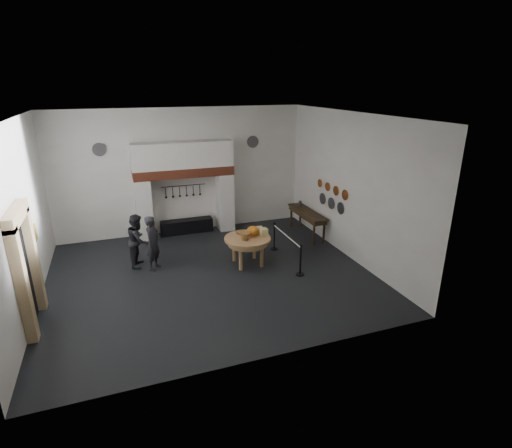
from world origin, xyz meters
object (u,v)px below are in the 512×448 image
object	(u,v)px
visitor_near	(153,243)
barrier_post_far	(274,237)
side_table	(307,212)
work_table	(248,239)
visitor_far	(138,240)
iron_range	(187,226)
barrier_post_near	(301,261)

from	to	relation	value
visitor_near	barrier_post_far	distance (m)	3.95
visitor_near	side_table	size ratio (longest dim) A/B	0.76
work_table	visitor_far	world-z (taller)	visitor_far
iron_range	barrier_post_near	xyz separation A→B (m)	(2.46, -4.58, 0.20)
visitor_far	barrier_post_far	bearing A→B (deg)	-77.49
iron_range	side_table	bearing A→B (deg)	-22.58
side_table	barrier_post_near	xyz separation A→B (m)	(-1.64, -2.88, -0.42)
barrier_post_near	side_table	bearing A→B (deg)	60.27
work_table	visitor_near	bearing A→B (deg)	166.98
visitor_near	barrier_post_far	bearing A→B (deg)	-54.59
work_table	barrier_post_near	distance (m)	1.76
side_table	barrier_post_near	size ratio (longest dim) A/B	2.44
side_table	iron_range	bearing A→B (deg)	157.42
work_table	barrier_post_far	xyz separation A→B (m)	(1.20, 0.77, -0.39)
barrier_post_far	barrier_post_near	bearing A→B (deg)	-90.00
work_table	barrier_post_far	distance (m)	1.48
iron_range	work_table	size ratio (longest dim) A/B	1.34
visitor_far	barrier_post_far	xyz separation A→B (m)	(4.33, -0.26, -0.37)
work_table	side_table	size ratio (longest dim) A/B	0.64
barrier_post_far	work_table	bearing A→B (deg)	-147.19
iron_range	work_table	xyz separation A→B (m)	(1.26, -3.35, 0.59)
work_table	barrier_post_near	xyz separation A→B (m)	(1.20, -1.23, -0.39)
side_table	barrier_post_near	world-z (taller)	same
barrier_post_near	visitor_far	bearing A→B (deg)	152.44
visitor_near	work_table	bearing A→B (deg)	-69.66
barrier_post_near	barrier_post_far	xyz separation A→B (m)	(0.00, 2.00, 0.00)
iron_range	barrier_post_far	world-z (taller)	barrier_post_far
work_table	visitor_far	bearing A→B (deg)	161.77
work_table	visitor_far	distance (m)	3.30
visitor_near	iron_range	bearing A→B (deg)	4.99
visitor_near	barrier_post_near	xyz separation A→B (m)	(3.93, -1.86, -0.38)
visitor_far	side_table	world-z (taller)	visitor_far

